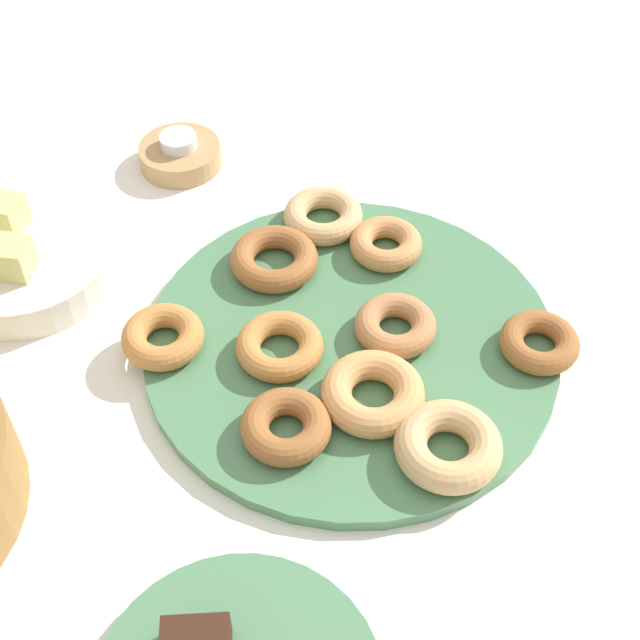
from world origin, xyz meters
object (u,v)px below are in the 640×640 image
object	(u,v)px
donut_0	(448,446)
donut_6	(280,346)
candle_holder	(180,155)
donut_2	(373,393)
melon_chunk_right	(5,214)
donut_plate	(351,343)
fruit_bowl	(25,261)
donut_3	(386,244)
melon_chunk_left	(12,258)
donut_5	(163,337)
tealight	(178,141)
donut_8	(286,426)
donut_9	(323,216)
donut_1	(539,342)
donut_4	(274,259)
donut_7	(395,322)

from	to	relation	value
donut_0	donut_6	distance (m)	0.19
donut_0	candle_holder	xyz separation A→B (m)	(0.45, 0.22, -0.02)
donut_2	melon_chunk_right	xyz separation A→B (m)	(0.25, 0.34, 0.03)
donut_0	donut_plate	bearing A→B (deg)	23.86
fruit_bowl	melon_chunk_right	xyz separation A→B (m)	(0.03, 0.01, 0.04)
melon_chunk_right	donut_2	bearing A→B (deg)	-126.27
donut_3	melon_chunk_left	xyz separation A→B (m)	(-0.01, 0.38, 0.03)
donut_0	candle_holder	world-z (taller)	donut_0
donut_5	fruit_bowl	size ratio (longest dim) A/B	0.41
donut_2	donut_5	xyz separation A→B (m)	(0.09, 0.19, -0.00)
donut_5	tealight	bearing A→B (deg)	-3.71
donut_8	tealight	distance (m)	0.42
donut_plate	donut_8	world-z (taller)	donut_8
donut_plate	melon_chunk_left	xyz separation A→B (m)	(0.11, 0.32, 0.05)
donut_8	donut_9	xyz separation A→B (m)	(0.27, -0.07, -0.00)
donut_1	donut_plate	bearing A→B (deg)	78.29
donut_5	donut_8	bearing A→B (deg)	-137.75
donut_2	melon_chunk_right	bearing A→B (deg)	53.73
donut_1	candle_holder	world-z (taller)	donut_1
donut_3	donut_plate	bearing A→B (deg)	155.09
donut_3	donut_8	distance (m)	0.25
donut_plate	donut_8	xyz separation A→B (m)	(-0.11, 0.07, 0.02)
donut_1	donut_3	distance (m)	0.19
donut_0	melon_chunk_right	world-z (taller)	melon_chunk_right
fruit_bowl	donut_1	bearing A→B (deg)	-109.58
donut_5	donut_9	distance (m)	0.23
donut_4	donut_5	distance (m)	0.15
donut_4	donut_2	bearing A→B (deg)	-158.39
melon_chunk_left	donut_3	bearing A→B (deg)	-88.89
donut_plate	candle_holder	xyz separation A→B (m)	(0.31, 0.16, 0.01)
donut_7	donut_0	bearing A→B (deg)	-172.16
donut_6	donut_8	bearing A→B (deg)	178.40
donut_9	donut_2	bearing A→B (deg)	-176.49
donut_plate	donut_5	xyz separation A→B (m)	(0.01, 0.18, 0.02)
donut_plate	donut_5	size ratio (longest dim) A/B	5.07
donut_7	melon_chunk_right	size ratio (longest dim) A/B	2.20
donut_8	melon_chunk_right	world-z (taller)	melon_chunk_right
donut_0	donut_9	xyz separation A→B (m)	(0.31, 0.07, -0.00)
fruit_bowl	donut_5	bearing A→B (deg)	-131.80
tealight	donut_plate	bearing A→B (deg)	-152.51
donut_4	tealight	size ratio (longest dim) A/B	2.11
donut_2	donut_5	world-z (taller)	donut_2
fruit_bowl	donut_4	bearing A→B (deg)	-97.75
donut_4	tealight	xyz separation A→B (m)	(0.20, 0.09, 0.01)
donut_2	donut_plate	bearing A→B (deg)	5.92
tealight	donut_6	bearing A→B (deg)	-164.25
donut_9	fruit_bowl	xyz separation A→B (m)	(-0.03, 0.32, -0.01)
donut_9	tealight	size ratio (longest dim) A/B	1.98
tealight	fruit_bowl	xyz separation A→B (m)	(-0.17, 0.16, -0.01)
donut_6	donut_9	distance (m)	0.19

